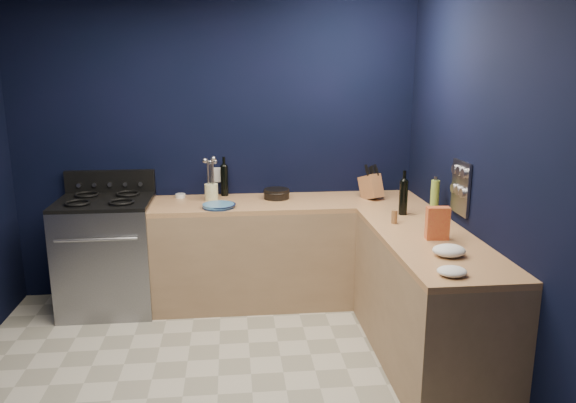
{
  "coord_description": "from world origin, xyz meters",
  "views": [
    {
      "loc": [
        0.12,
        -3.16,
        2.02
      ],
      "look_at": [
        0.55,
        1.0,
        1.0
      ],
      "focal_mm": 34.79,
      "sensor_mm": 36.0,
      "label": 1
    }
  ],
  "objects": [
    {
      "name": "utensil_crock",
      "position": [
        -0.05,
        1.53,
        0.97
      ],
      "size": [
        0.15,
        0.15,
        0.14
      ],
      "primitive_type": "cylinder",
      "rotation": [
        0.0,
        0.0,
        -0.36
      ],
      "color": "#EDEAC0",
      "rests_on": "top_back"
    },
    {
      "name": "spice_panel",
      "position": [
        1.74,
        0.55,
        1.18
      ],
      "size": [
        0.02,
        0.28,
        0.38
      ],
      "primitive_type": "cube",
      "color": "gray",
      "rests_on": "wall_right"
    },
    {
      "name": "towel_front",
      "position": [
        1.42,
        -0.08,
        0.94
      ],
      "size": [
        0.24,
        0.21,
        0.07
      ],
      "primitive_type": "ellipsoid",
      "rotation": [
        0.0,
        0.0,
        -0.24
      ],
      "color": "white",
      "rests_on": "top_right"
    },
    {
      "name": "plate_stack",
      "position": [
        0.01,
        1.25,
        0.92
      ],
      "size": [
        0.33,
        0.33,
        0.03
      ],
      "primitive_type": "cylinder",
      "rotation": [
        0.0,
        0.0,
        -0.33
      ],
      "color": "teal",
      "rests_on": "top_back"
    },
    {
      "name": "cab_right",
      "position": [
        1.44,
        0.29,
        0.43
      ],
      "size": [
        0.63,
        1.67,
        0.86
      ],
      "primitive_type": "cube",
      "color": "#997857",
      "rests_on": "floor"
    },
    {
      "name": "spice_jar_near",
      "position": [
        1.3,
        0.66,
        0.95
      ],
      "size": [
        0.06,
        0.06,
        0.1
      ],
      "primitive_type": "cylinder",
      "rotation": [
        0.0,
        0.0,
        -0.38
      ],
      "color": "olive",
      "rests_on": "top_right"
    },
    {
      "name": "wall_right",
      "position": [
        1.76,
        0.0,
        1.3
      ],
      "size": [
        0.02,
        3.5,
        2.6
      ],
      "primitive_type": "cube",
      "color": "black",
      "rests_on": "ground"
    },
    {
      "name": "wall_front",
      "position": [
        0.0,
        -1.76,
        1.3
      ],
      "size": [
        3.5,
        0.02,
        2.6
      ],
      "primitive_type": "cube",
      "color": "black",
      "rests_on": "ground"
    },
    {
      "name": "top_back",
      "position": [
        0.6,
        1.44,
        0.88
      ],
      "size": [
        2.3,
        0.63,
        0.04
      ],
      "primitive_type": "cube",
      "color": "#91603B",
      "rests_on": "cab_back"
    },
    {
      "name": "knife_block",
      "position": [
        1.32,
        1.45,
        1.0
      ],
      "size": [
        0.21,
        0.26,
        0.25
      ],
      "primitive_type": "cube",
      "rotation": [
        -0.31,
        0.0,
        0.45
      ],
      "color": "#915A31",
      "rests_on": "top_back"
    },
    {
      "name": "towel_end",
      "position": [
        1.31,
        -0.39,
        0.92
      ],
      "size": [
        0.21,
        0.2,
        0.05
      ],
      "primitive_type": "ellipsoid",
      "rotation": [
        0.0,
        0.0,
        0.37
      ],
      "color": "white",
      "rests_on": "top_right"
    },
    {
      "name": "cooktop",
      "position": [
        -0.93,
        1.42,
        0.94
      ],
      "size": [
        0.76,
        0.66,
        0.03
      ],
      "primitive_type": "cube",
      "color": "black",
      "rests_on": "gas_range"
    },
    {
      "name": "lemon_basket",
      "position": [
        0.5,
        1.53,
        0.94
      ],
      "size": [
        0.26,
        0.26,
        0.08
      ],
      "primitive_type": "cylinder",
      "rotation": [
        0.0,
        0.0,
        -0.22
      ],
      "color": "black",
      "rests_on": "top_back"
    },
    {
      "name": "gas_range",
      "position": [
        -0.93,
        1.42,
        0.46
      ],
      "size": [
        0.76,
        0.66,
        0.92
      ],
      "primitive_type": "cube",
      "color": "gray",
      "rests_on": "floor"
    },
    {
      "name": "wine_bottle_back",
      "position": [
        0.06,
        1.69,
        1.03
      ],
      "size": [
        0.07,
        0.07,
        0.27
      ],
      "primitive_type": "cylinder",
      "rotation": [
        0.0,
        0.0,
        -0.03
      ],
      "color": "black",
      "rests_on": "top_back"
    },
    {
      "name": "backguard",
      "position": [
        -0.93,
        1.72,
        1.04
      ],
      "size": [
        0.76,
        0.06,
        0.2
      ],
      "primitive_type": "cube",
      "color": "black",
      "rests_on": "gas_range"
    },
    {
      "name": "crouton_bag",
      "position": [
        1.47,
        0.26,
        1.01
      ],
      "size": [
        0.15,
        0.08,
        0.22
      ],
      "primitive_type": "cube",
      "rotation": [
        0.0,
        0.0,
        -0.08
      ],
      "color": "red",
      "rests_on": "top_right"
    },
    {
      "name": "oil_bottle",
      "position": [
        1.65,
        0.82,
        1.04
      ],
      "size": [
        0.08,
        0.08,
        0.28
      ],
      "primitive_type": "cylinder",
      "rotation": [
        0.0,
        0.0,
        0.36
      ],
      "color": "#8AAD3F",
      "rests_on": "top_right"
    },
    {
      "name": "cab_back",
      "position": [
        0.6,
        1.44,
        0.43
      ],
      "size": [
        2.3,
        0.63,
        0.86
      ],
      "primitive_type": "cube",
      "color": "#997857",
      "rests_on": "floor"
    },
    {
      "name": "ramekin",
      "position": [
        -0.33,
        1.65,
        0.92
      ],
      "size": [
        0.09,
        0.09,
        0.03
      ],
      "primitive_type": "cylinder",
      "rotation": [
        0.0,
        0.0,
        -0.02
      ],
      "color": "white",
      "rests_on": "top_back"
    },
    {
      "name": "oven_door",
      "position": [
        -0.93,
        1.1,
        0.45
      ],
      "size": [
        0.59,
        0.02,
        0.42
      ],
      "primitive_type": "cube",
      "color": "black",
      "rests_on": "gas_range"
    },
    {
      "name": "wall_outlet",
      "position": [
        0.0,
        1.74,
        1.08
      ],
      "size": [
        0.09,
        0.02,
        0.13
      ],
      "primitive_type": "cube",
      "color": "white",
      "rests_on": "wall_back"
    },
    {
      "name": "wine_bottle_right",
      "position": [
        1.43,
        0.9,
        1.03
      ],
      "size": [
        0.09,
        0.09,
        0.27
      ],
      "primitive_type": "cylinder",
      "rotation": [
        0.0,
        0.0,
        -0.43
      ],
      "color": "black",
      "rests_on": "top_right"
    },
    {
      "name": "top_right",
      "position": [
        1.44,
        0.29,
        0.88
      ],
      "size": [
        0.63,
        1.67,
        0.04
      ],
      "primitive_type": "cube",
      "color": "#91603B",
      "rests_on": "cab_right"
    },
    {
      "name": "wall_back",
      "position": [
        0.0,
        1.76,
        1.3
      ],
      "size": [
        3.5,
        0.02,
        2.6
      ],
      "primitive_type": "cube",
      "color": "black",
      "rests_on": "ground"
    },
    {
      "name": "floor",
      "position": [
        0.0,
        0.0,
        -0.01
      ],
      "size": [
        3.5,
        3.5,
        0.02
      ],
      "primitive_type": "cube",
      "color": "#B7B0A0",
      "rests_on": "ground"
    },
    {
      "name": "spice_jar_far",
      "position": [
        1.61,
        0.61,
        0.94
      ],
      "size": [
        0.05,
        0.05,
        0.08
      ],
      "primitive_type": "cylinder",
      "rotation": [
        0.0,
        0.0,
        0.36
      ],
      "color": "olive",
      "rests_on": "top_right"
    }
  ]
}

